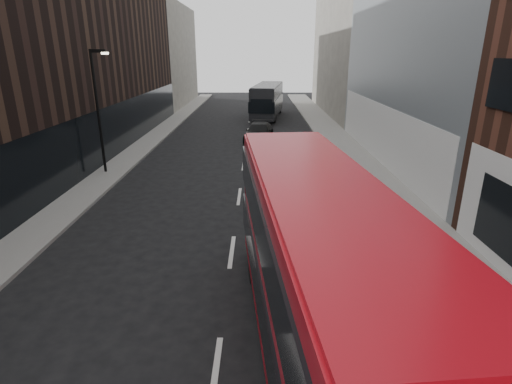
{
  "coord_description": "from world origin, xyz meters",
  "views": [
    {
      "loc": [
        0.98,
        -5.21,
        6.98
      ],
      "look_at": [
        0.9,
        7.56,
        2.5
      ],
      "focal_mm": 28.0,
      "sensor_mm": 36.0,
      "label": 1
    }
  ],
  "objects_px": {
    "car_b": "(302,149)",
    "car_c": "(259,132)",
    "red_bus": "(317,266)",
    "grey_bus": "(268,100)",
    "car_a": "(293,191)",
    "street_lamp": "(98,104)"
  },
  "relations": [
    {
      "from": "street_lamp",
      "to": "red_bus",
      "type": "distance_m",
      "value": 18.71
    },
    {
      "from": "red_bus",
      "to": "car_b",
      "type": "height_order",
      "value": "red_bus"
    },
    {
      "from": "car_c",
      "to": "car_b",
      "type": "bearing_deg",
      "value": -57.52
    },
    {
      "from": "car_b",
      "to": "car_c",
      "type": "bearing_deg",
      "value": 116.69
    },
    {
      "from": "street_lamp",
      "to": "car_b",
      "type": "bearing_deg",
      "value": 15.29
    },
    {
      "from": "grey_bus",
      "to": "car_b",
      "type": "xyz_separation_m",
      "value": [
        1.98,
        -19.0,
        -1.21
      ]
    },
    {
      "from": "street_lamp",
      "to": "car_c",
      "type": "xyz_separation_m",
      "value": [
        9.24,
        9.44,
        -3.43
      ]
    },
    {
      "from": "red_bus",
      "to": "grey_bus",
      "type": "bearing_deg",
      "value": 84.85
    },
    {
      "from": "car_a",
      "to": "car_c",
      "type": "xyz_separation_m",
      "value": [
        -1.63,
        14.66,
        0.02
      ]
    },
    {
      "from": "car_b",
      "to": "car_c",
      "type": "distance_m",
      "value": 6.78
    },
    {
      "from": "grey_bus",
      "to": "car_a",
      "type": "distance_m",
      "value": 27.59
    },
    {
      "from": "street_lamp",
      "to": "red_bus",
      "type": "bearing_deg",
      "value": -55.7
    },
    {
      "from": "street_lamp",
      "to": "car_b",
      "type": "height_order",
      "value": "street_lamp"
    },
    {
      "from": "grey_bus",
      "to": "car_a",
      "type": "xyz_separation_m",
      "value": [
        0.67,
        -27.55,
        -1.22
      ]
    },
    {
      "from": "red_bus",
      "to": "car_c",
      "type": "height_order",
      "value": "red_bus"
    },
    {
      "from": "car_b",
      "to": "car_c",
      "type": "height_order",
      "value": "car_c"
    },
    {
      "from": "street_lamp",
      "to": "red_bus",
      "type": "height_order",
      "value": "street_lamp"
    },
    {
      "from": "car_a",
      "to": "car_c",
      "type": "bearing_deg",
      "value": 91.59
    },
    {
      "from": "street_lamp",
      "to": "car_c",
      "type": "distance_m",
      "value": 13.64
    },
    {
      "from": "red_bus",
      "to": "grey_bus",
      "type": "xyz_separation_m",
      "value": [
        -0.3,
        37.73,
        -0.54
      ]
    },
    {
      "from": "street_lamp",
      "to": "car_a",
      "type": "relative_size",
      "value": 1.64
    },
    {
      "from": "car_a",
      "to": "car_b",
      "type": "xyz_separation_m",
      "value": [
        1.32,
        8.55,
        0.02
      ]
    }
  ]
}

